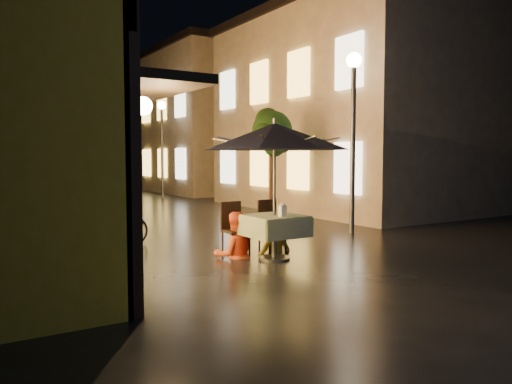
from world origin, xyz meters
TOP-DOWN VIEW (x-y plane):
  - ground at (0.00, 0.00)m, footprint 90.00×90.00m
  - east_building_near at (7.49, 6.50)m, footprint 7.30×9.30m
  - east_building_far at (7.49, 18.00)m, footprint 7.30×10.30m
  - street_tree at (2.41, 4.51)m, footprint 1.43×1.20m
  - streetlamp_near at (3.00, 2.00)m, footprint 0.36×0.36m
  - streetlamp_far at (3.00, 14.00)m, footprint 0.36×0.36m
  - cafe_table at (-0.33, 0.40)m, footprint 0.99×0.99m
  - patio_umbrella at (-0.33, 0.40)m, footprint 2.57×2.57m
  - cafe_chair_left at (-0.73, 1.14)m, footprint 0.42×0.42m
  - cafe_chair_right at (0.07, 1.14)m, footprint 0.42×0.42m
  - table_lantern at (-0.33, 0.16)m, footprint 0.16×0.16m
  - person_orange at (-0.81, 0.97)m, footprint 0.89×0.77m
  - person_yellow at (0.03, 0.96)m, footprint 0.91×0.54m
  - bicycle_0 at (-2.33, 2.98)m, footprint 1.66×1.12m
  - bicycle_1 at (-2.45, 3.97)m, footprint 1.88×0.79m
  - bicycle_2 at (-2.70, 5.11)m, footprint 1.94×0.76m
  - bicycle_3 at (-2.60, 6.84)m, footprint 1.74×0.87m
  - bicycle_4 at (-2.26, 7.47)m, footprint 1.78×0.73m
  - bicycle_5 at (-2.59, 8.32)m, footprint 1.70×1.12m

SIDE VIEW (x-z plane):
  - ground at x=0.00m, z-range 0.00..0.00m
  - bicycle_0 at x=-2.33m, z-range 0.00..0.83m
  - bicycle_4 at x=-2.26m, z-range 0.00..0.91m
  - bicycle_5 at x=-2.59m, z-range 0.00..1.00m
  - bicycle_2 at x=-2.70m, z-range 0.00..1.00m
  - bicycle_3 at x=-2.60m, z-range 0.00..1.00m
  - cafe_chair_left at x=-0.73m, z-range 0.05..1.03m
  - cafe_chair_right at x=0.07m, z-range 0.05..1.03m
  - bicycle_1 at x=-2.45m, z-range 0.00..1.09m
  - cafe_table at x=-0.33m, z-range 0.20..0.98m
  - person_yellow at x=0.03m, z-range 0.00..1.39m
  - person_orange at x=-0.81m, z-range 0.00..1.59m
  - table_lantern at x=-0.33m, z-range 0.79..1.04m
  - patio_umbrella at x=-0.33m, z-range 0.92..3.38m
  - street_tree at x=2.41m, z-range 0.85..4.00m
  - streetlamp_near at x=3.00m, z-range 0.80..5.03m
  - streetlamp_far at x=3.00m, z-range 0.80..5.03m
  - east_building_near at x=7.49m, z-range 0.01..6.81m
  - east_building_far at x=7.49m, z-range 0.01..7.31m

